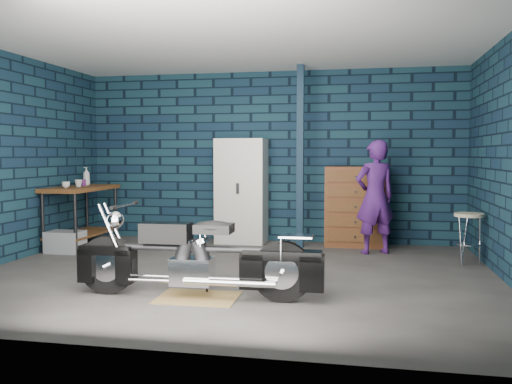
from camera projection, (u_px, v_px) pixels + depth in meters
ground at (233, 274)px, 6.29m from camera, size 6.00×6.00×0.00m
room_walls at (243, 113)px, 6.70m from camera, size 6.02×5.01×2.71m
support_post at (300, 157)px, 8.00m from camera, size 0.10×0.10×2.70m
workbench at (82, 217)px, 8.14m from camera, size 0.60×1.40×0.91m
drip_mat at (198, 297)px, 5.25m from camera, size 0.78×0.60×0.01m
motorcycle at (197, 251)px, 5.22m from camera, size 2.08×0.61×0.91m
person at (375, 197)px, 7.55m from camera, size 0.69×0.59×1.59m
storage_bin at (65, 242)px, 7.67m from camera, size 0.49×0.35×0.30m
locker at (242, 191)px, 8.50m from camera, size 0.76×0.54×1.63m
tool_chest at (356, 207)px, 8.17m from camera, size 0.90×0.50×1.21m
shop_stool at (468, 239)px, 6.80m from camera, size 0.47×0.47×0.65m
cup_a at (66, 185)px, 7.76m from camera, size 0.14×0.14×0.09m
cup_b at (79, 183)px, 8.00m from camera, size 0.12×0.12×0.11m
mug_purple at (83, 183)px, 8.23m from camera, size 0.09×0.09×0.10m
bottle at (86, 176)px, 8.45m from camera, size 0.14×0.14×0.28m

